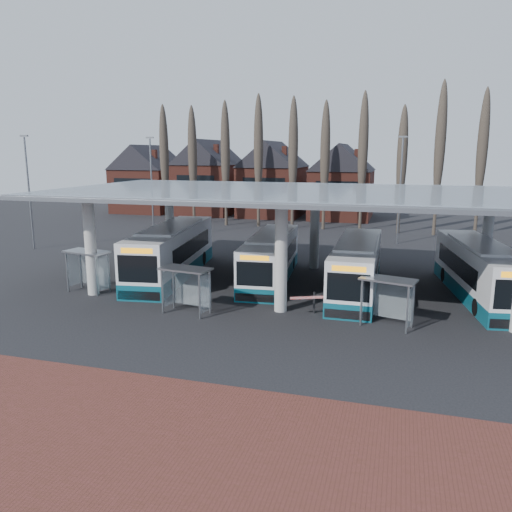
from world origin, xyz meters
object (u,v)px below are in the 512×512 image
(bus_1, at_px, (271,258))
(bus_3, at_px, (479,271))
(shelter_1, at_px, (187,280))
(shelter_2, at_px, (388,291))
(shelter_0, at_px, (89,262))
(bus_0, at_px, (172,252))
(bus_2, at_px, (357,267))

(bus_1, xyz_separation_m, bus_3, (13.28, -0.60, 0.08))
(shelter_1, height_order, shelter_2, shelter_1)
(bus_1, xyz_separation_m, shelter_1, (-2.55, -8.43, 0.35))
(bus_1, height_order, shelter_2, bus_1)
(bus_1, distance_m, shelter_0, 11.98)
(bus_0, distance_m, bus_2, 13.05)
(bus_1, height_order, bus_3, bus_3)
(shelter_2, bearing_deg, bus_3, 68.23)
(bus_2, xyz_separation_m, bus_3, (7.28, 0.81, 0.03))
(bus_1, xyz_separation_m, shelter_0, (-10.28, -6.14, 0.41))
(shelter_1, distance_m, shelter_2, 10.68)
(bus_0, height_order, bus_2, bus_0)
(shelter_0, relative_size, shelter_2, 1.03)
(bus_1, distance_m, bus_3, 13.29)
(bus_2, height_order, shelter_0, bus_2)
(shelter_1, bearing_deg, bus_3, 34.80)
(bus_2, xyz_separation_m, shelter_0, (-16.28, -4.73, 0.36))
(bus_1, relative_size, shelter_0, 3.83)
(bus_3, bearing_deg, bus_1, 168.57)
(bus_3, height_order, shelter_1, bus_3)
(bus_0, xyz_separation_m, bus_2, (13.04, -0.52, -0.15))
(bus_0, distance_m, bus_3, 20.33)
(bus_0, distance_m, shelter_1, 8.77)
(bus_0, bearing_deg, shelter_1, -67.08)
(bus_0, height_order, shelter_2, bus_0)
(bus_1, bearing_deg, shelter_0, -154.27)
(bus_0, distance_m, bus_1, 7.10)
(bus_1, relative_size, shelter_1, 3.99)
(shelter_1, bearing_deg, bus_0, 129.32)
(bus_0, distance_m, shelter_0, 6.17)
(bus_0, height_order, bus_3, bus_0)
(bus_0, distance_m, shelter_2, 16.54)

